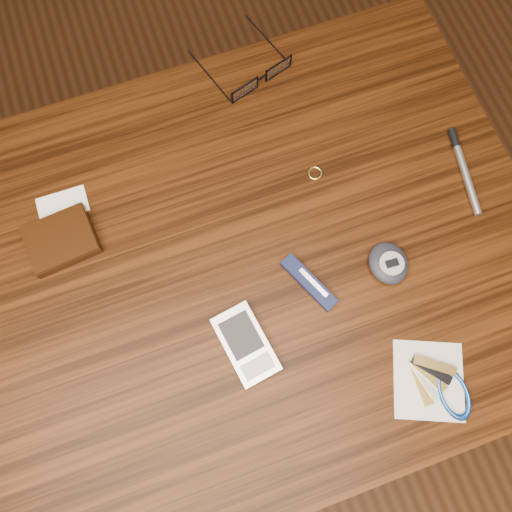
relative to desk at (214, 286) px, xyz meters
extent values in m
plane|color=#472814|center=(0.00, 0.00, -0.65)|extent=(3.80, 3.80, 0.00)
cube|color=#351908|center=(0.00, 0.00, 0.08)|extent=(1.00, 0.70, 0.03)
cylinder|color=#4C2814|center=(0.45, -0.30, -0.29)|extent=(0.05, 0.05, 0.71)
cylinder|color=#4C2814|center=(0.45, 0.30, -0.29)|extent=(0.05, 0.05, 0.71)
cube|color=black|center=(-0.19, 0.11, 0.11)|extent=(0.10, 0.09, 0.02)
cube|color=black|center=(-0.19, 0.11, 0.12)|extent=(0.10, 0.09, 0.00)
cube|color=white|center=(-0.18, 0.17, 0.10)|extent=(0.08, 0.05, 0.00)
cube|color=black|center=(0.15, 0.26, 0.12)|extent=(0.05, 0.02, 0.03)
cube|color=white|center=(0.15, 0.26, 0.12)|extent=(0.05, 0.02, 0.02)
cylinder|color=black|center=(0.10, 0.31, 0.10)|extent=(0.04, 0.12, 0.00)
cube|color=black|center=(0.21, 0.28, 0.12)|extent=(0.05, 0.02, 0.03)
cube|color=white|center=(0.21, 0.28, 0.12)|extent=(0.05, 0.02, 0.02)
cylinder|color=black|center=(0.22, 0.35, 0.10)|extent=(0.04, 0.12, 0.00)
cube|color=black|center=(0.18, 0.27, 0.12)|extent=(0.02, 0.01, 0.00)
torus|color=#EEDA64|center=(0.20, 0.09, 0.10)|extent=(0.02, 0.02, 0.00)
cube|color=silver|center=(0.02, -0.12, 0.11)|extent=(0.07, 0.11, 0.01)
cube|color=black|center=(0.01, -0.11, 0.12)|extent=(0.05, 0.06, 0.00)
cube|color=#A8A9AF|center=(0.02, -0.15, 0.12)|extent=(0.05, 0.03, 0.00)
ellipsoid|color=black|center=(0.25, -0.08, 0.11)|extent=(0.06, 0.07, 0.02)
cylinder|color=gray|center=(0.25, -0.08, 0.13)|extent=(0.04, 0.04, 0.00)
cube|color=black|center=(0.25, -0.08, 0.13)|extent=(0.02, 0.01, 0.00)
cube|color=silver|center=(0.24, -0.25, 0.10)|extent=(0.13, 0.13, 0.00)
torus|color=#194FAE|center=(0.26, -0.28, 0.11)|extent=(0.06, 0.06, 0.01)
cube|color=olive|center=(0.22, -0.25, 0.10)|extent=(0.02, 0.06, 0.00)
cube|color=silver|center=(0.23, -0.25, 0.11)|extent=(0.02, 0.06, 0.00)
cube|color=olive|center=(0.24, -0.24, 0.11)|extent=(0.04, 0.06, 0.00)
cube|color=black|center=(0.24, -0.24, 0.11)|extent=(0.05, 0.05, 0.00)
cube|color=olive|center=(0.25, -0.23, 0.11)|extent=(0.05, 0.05, 0.00)
cube|color=#0F1A3B|center=(0.13, -0.07, 0.11)|extent=(0.06, 0.10, 0.01)
cube|color=silver|center=(0.14, -0.07, 0.11)|extent=(0.03, 0.05, 0.00)
cylinder|color=#B0B0B4|center=(0.42, 0.02, 0.11)|extent=(0.04, 0.15, 0.01)
cylinder|color=black|center=(0.43, 0.07, 0.11)|extent=(0.02, 0.03, 0.01)
camera|label=1|loc=(0.00, -0.19, 0.81)|focal=35.00mm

